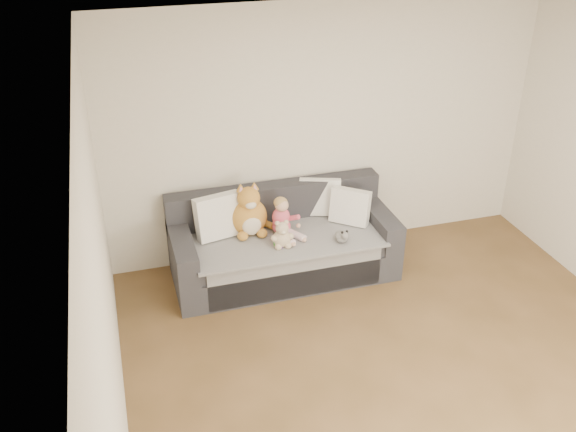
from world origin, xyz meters
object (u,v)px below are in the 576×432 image
at_px(toddler, 283,219).
at_px(teddy_bear, 282,236).
at_px(sippy_cup, 279,242).
at_px(plush_cat, 249,214).
at_px(sofa, 283,246).

relative_size(toddler, teddy_bear, 1.41).
height_order(teddy_bear, sippy_cup, teddy_bear).
bearing_deg(sippy_cup, plush_cat, 118.47).
bearing_deg(sofa, toddler, -97.95).
height_order(sofa, toddler, toddler).
bearing_deg(plush_cat, sippy_cup, -61.30).
distance_m(sofa, plush_cat, 0.49).
bearing_deg(sippy_cup, toddler, 66.15).
xyz_separation_m(sofa, plush_cat, (-0.31, 0.08, 0.37)).
bearing_deg(sofa, sippy_cup, -111.74).
distance_m(sofa, toddler, 0.33).
height_order(toddler, plush_cat, plush_cat).
bearing_deg(teddy_bear, sofa, 74.92).
relative_size(sofa, plush_cat, 3.96).
xyz_separation_m(toddler, sippy_cup, (-0.11, -0.24, -0.10)).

